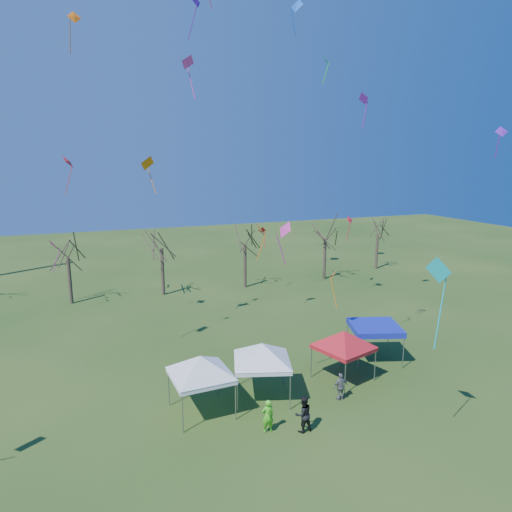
{
  "coord_description": "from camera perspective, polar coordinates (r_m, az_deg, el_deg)",
  "views": [
    {
      "loc": [
        -9.49,
        -19.02,
        12.9
      ],
      "look_at": [
        -0.93,
        3.0,
        7.94
      ],
      "focal_mm": 32.0,
      "sensor_mm": 36.0,
      "label": 1
    }
  ],
  "objects": [
    {
      "name": "kite_27",
      "position": [
        24.19,
        3.58,
        3.27
      ],
      "size": [
        0.77,
        1.1,
        2.48
      ],
      "rotation": [
        0.0,
        0.0,
        4.89
      ],
      "color": "#DD3198",
      "rests_on": "ground"
    },
    {
      "name": "tent_blue",
      "position": [
        31.07,
        14.65,
        -8.67
      ],
      "size": [
        3.88,
        3.88,
        2.41
      ],
      "rotation": [
        0.0,
        0.0,
        -0.32
      ],
      "color": "gray",
      "rests_on": "ground"
    },
    {
      "name": "kite_24",
      "position": [
        31.43,
        -8.55,
        22.8
      ],
      "size": [
        1.27,
        1.15,
        2.68
      ],
      "rotation": [
        0.0,
        0.0,
        3.68
      ],
      "color": "#F536B8",
      "rests_on": "ground"
    },
    {
      "name": "kite_18",
      "position": [
        29.66,
        13.35,
        18.53
      ],
      "size": [
        0.57,
        0.88,
        2.1
      ],
      "rotation": [
        0.0,
        0.0,
        1.75
      ],
      "color": "purple",
      "rests_on": "ground"
    },
    {
      "name": "tree_5",
      "position": [
        56.45,
        15.05,
        4.15
      ],
      "size": [
        3.39,
        3.39,
        7.46
      ],
      "color": "#3D2D21",
      "rests_on": "ground"
    },
    {
      "name": "ground",
      "position": [
        24.86,
        4.78,
        -19.45
      ],
      "size": [
        140.0,
        140.0,
        0.0
      ],
      "primitive_type": "plane",
      "color": "#254616",
      "rests_on": "ground"
    },
    {
      "name": "kite_11",
      "position": [
        33.3,
        -13.44,
        11.23
      ],
      "size": [
        1.46,
        1.36,
        2.68
      ],
      "rotation": [
        0.0,
        0.0,
        3.77
      ],
      "color": "orange",
      "rests_on": "ground"
    },
    {
      "name": "kite_17",
      "position": [
        28.64,
        9.68,
        -2.42
      ],
      "size": [
        0.91,
        0.95,
        2.66
      ],
      "rotation": [
        0.0,
        0.0,
        4.01
      ],
      "color": "orange",
      "rests_on": "ground"
    },
    {
      "name": "kite_19",
      "position": [
        44.29,
        0.79,
        3.18
      ],
      "size": [
        0.84,
        0.64,
        2.03
      ],
      "rotation": [
        0.0,
        0.0,
        2.87
      ],
      "color": "red",
      "rests_on": "ground"
    },
    {
      "name": "person_green",
      "position": [
        23.28,
        1.47,
        -19.36
      ],
      "size": [
        0.62,
        0.41,
        1.67
      ],
      "primitive_type": "imported",
      "rotation": [
        0.0,
        0.0,
        3.12
      ],
      "color": "#51D922",
      "rests_on": "ground"
    },
    {
      "name": "tent_white_mid",
      "position": [
        25.23,
        0.76,
        -11.31
      ],
      "size": [
        3.99,
        3.99,
        3.69
      ],
      "rotation": [
        0.0,
        0.0,
        -0.31
      ],
      "color": "gray",
      "rests_on": "ground"
    },
    {
      "name": "person_grey",
      "position": [
        26.34,
        10.53,
        -15.75
      ],
      "size": [
        0.93,
        0.4,
        1.57
      ],
      "primitive_type": "imported",
      "rotation": [
        0.0,
        0.0,
        3.17
      ],
      "color": "slate",
      "rests_on": "ground"
    },
    {
      "name": "kite_9",
      "position": [
        26.17,
        28.33,
        13.42
      ],
      "size": [
        0.72,
        0.61,
        1.56
      ],
      "rotation": [
        0.0,
        0.0,
        5.81
      ],
      "color": "#651AB7",
      "rests_on": "ground"
    },
    {
      "name": "kite_1",
      "position": [
        23.46,
        0.64,
        3.22
      ],
      "size": [
        0.85,
        1.02,
        1.96
      ],
      "rotation": [
        0.0,
        0.0,
        1.17
      ],
      "color": "orange",
      "rests_on": "ground"
    },
    {
      "name": "kite_6",
      "position": [
        49.67,
        5.12,
        28.72
      ],
      "size": [
        1.3,
        1.6,
        3.33
      ],
      "rotation": [
        0.0,
        0.0,
        5.21
      ],
      "color": "blue",
      "rests_on": "ground"
    },
    {
      "name": "kite_2",
      "position": [
        41.72,
        -22.4,
        10.84
      ],
      "size": [
        1.26,
        1.56,
        3.33
      ],
      "rotation": [
        0.0,
        0.0,
        1.3
      ],
      "color": "red",
      "rests_on": "ground"
    },
    {
      "name": "kite_25",
      "position": [
        26.3,
        8.77,
        22.95
      ],
      "size": [
        0.71,
        0.79,
        1.52
      ],
      "rotation": [
        0.0,
        0.0,
        0.99
      ],
      "color": "green",
      "rests_on": "ground"
    },
    {
      "name": "tree_4",
      "position": [
        50.15,
        8.7,
        3.88
      ],
      "size": [
        3.58,
        3.58,
        7.89
      ],
      "color": "#3D2D21",
      "rests_on": "ground"
    },
    {
      "name": "kite_5",
      "position": [
        20.68,
        21.91,
        -1.76
      ],
      "size": [
        0.7,
        1.29,
        4.04
      ],
      "rotation": [
        0.0,
        0.0,
        1.83
      ],
      "color": "#0DC0CE",
      "rests_on": "ground"
    },
    {
      "name": "kite_13",
      "position": [
        41.92,
        -23.99,
        1.29
      ],
      "size": [
        1.07,
        1.31,
        2.86
      ],
      "rotation": [
        0.0,
        0.0,
        1.94
      ],
      "color": "#CC2D7D",
      "rests_on": "ground"
    },
    {
      "name": "kite_12",
      "position": [
        46.21,
        11.64,
        4.37
      ],
      "size": [
        0.94,
        0.77,
        2.57
      ],
      "rotation": [
        0.0,
        0.0,
        0.42
      ],
      "color": "red",
      "rests_on": "ground"
    },
    {
      "name": "person_dark",
      "position": [
        23.38,
        5.92,
        -19.04
      ],
      "size": [
        0.93,
        0.75,
        1.83
      ],
      "primitive_type": "imported",
      "rotation": [
        0.0,
        0.0,
        3.2
      ],
      "color": "black",
      "rests_on": "ground"
    },
    {
      "name": "tree_1",
      "position": [
        44.26,
        -22.61,
        1.69
      ],
      "size": [
        3.42,
        3.42,
        7.54
      ],
      "color": "#3D2D21",
      "rests_on": "ground"
    },
    {
      "name": "kite_21",
      "position": [
        31.99,
        -21.8,
        25.89
      ],
      "size": [
        0.88,
        0.69,
        2.44
      ],
      "rotation": [
        0.0,
        0.0,
        0.23
      ],
      "color": "#E45D0C",
      "rests_on": "ground"
    },
    {
      "name": "tent_white_west",
      "position": [
        23.98,
        -6.98,
        -12.75
      ],
      "size": [
        4.14,
        4.14,
        3.66
      ],
      "rotation": [
        0.0,
        0.0,
        0.05
      ],
      "color": "gray",
      "rests_on": "ground"
    },
    {
      "name": "tree_2",
      "position": [
        44.47,
        -11.8,
        3.05
      ],
      "size": [
        3.71,
        3.71,
        8.18
      ],
      "color": "#3D2D21",
      "rests_on": "ground"
    },
    {
      "name": "kite_26",
      "position": [
        37.45,
        -7.51,
        29.02
      ],
      "size": [
        1.21,
        1.17,
        3.19
      ],
      "rotation": [
        0.0,
        0.0,
        0.7
      ],
      "color": "#5B169E",
      "rests_on": "ground"
    },
    {
      "name": "tree_3",
      "position": [
        46.28,
        -1.41,
        3.37
      ],
      "size": [
        3.59,
        3.59,
        7.91
      ],
      "color": "#3D2D21",
      "rests_on": "ground"
    },
    {
      "name": "tent_red",
      "position": [
        27.76,
        10.96,
        -9.57
      ],
      "size": [
        3.85,
        3.85,
        3.54
      ],
      "rotation": [
        0.0,
        0.0,
        0.29
      ],
      "color": "gray",
      "rests_on": "ground"
    }
  ]
}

